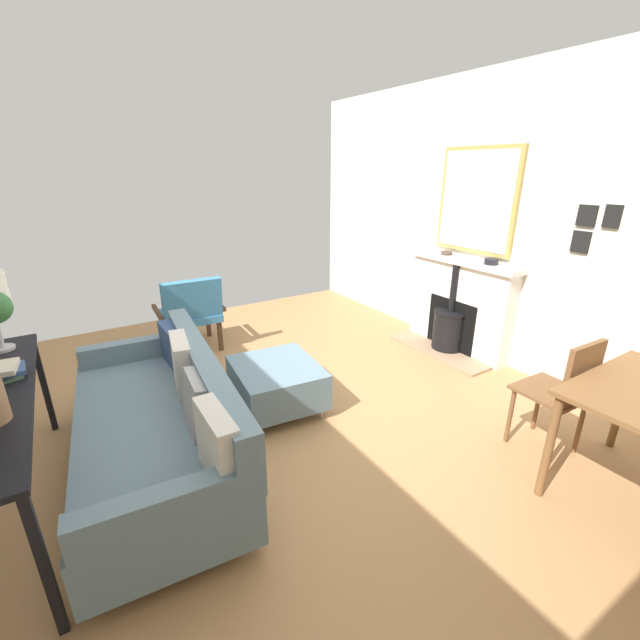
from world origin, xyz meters
TOP-DOWN VIEW (x-y plane):
  - ground_plane at (0.00, 0.00)m, footprint 4.84×5.74m
  - wall_left at (-2.42, 0.00)m, footprint 0.12×5.74m
  - fireplace at (-2.23, -0.17)m, footprint 0.53×1.31m
  - mirror_over_mantel at (-2.33, -0.17)m, footprint 0.04×0.91m
  - mantel_bowl_near at (-2.24, -0.41)m, footprint 0.12×0.12m
  - mantel_bowl_far at (-2.24, 0.16)m, footprint 0.13×0.13m
  - sofa at (0.94, 0.12)m, footprint 1.05×2.07m
  - ottoman at (-0.02, -0.13)m, footprint 0.73×0.80m
  - armchair_accent at (0.24, -1.65)m, footprint 0.70×0.62m
  - dining_chair_near_fireplace at (-1.39, 1.44)m, footprint 0.42×0.42m
  - photo_gallery_row at (-2.34, 0.94)m, footprint 0.02×0.32m

SIDE VIEW (x-z plane):
  - ground_plane at x=0.00m, z-range -0.01..0.00m
  - ottoman at x=-0.02m, z-range 0.04..0.44m
  - sofa at x=0.94m, z-range -0.06..0.74m
  - fireplace at x=-2.23m, z-range -0.06..0.96m
  - armchair_accent at x=0.24m, z-range 0.05..0.90m
  - dining_chair_near_fireplace at x=-1.39m, z-range 0.08..0.96m
  - mantel_bowl_near at x=-2.24m, z-range 1.02..1.06m
  - mantel_bowl_far at x=-2.24m, z-range 1.02..1.08m
  - wall_left at x=-2.42m, z-range 0.00..2.79m
  - photo_gallery_row at x=-2.34m, z-range 1.28..1.67m
  - mirror_over_mantel at x=-2.33m, z-range 1.08..2.11m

